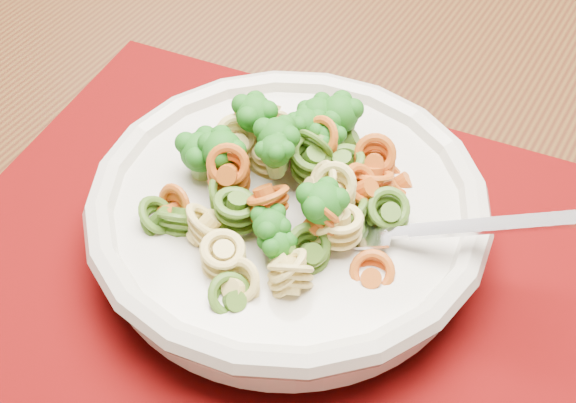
# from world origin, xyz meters

# --- Properties ---
(dining_table) EXTENTS (1.44, 1.15, 0.70)m
(dining_table) POSITION_xyz_m (0.20, -0.46, 0.60)
(dining_table) COLOR #4C3115
(dining_table) RESTS_ON ground
(placemat) EXTENTS (0.49, 0.42, 0.00)m
(placemat) POSITION_xyz_m (0.12, -0.52, 0.70)
(placemat) COLOR #530306
(placemat) RESTS_ON dining_table
(pasta_bowl) EXTENTS (0.27, 0.27, 0.05)m
(pasta_bowl) POSITION_xyz_m (0.12, -0.51, 0.73)
(pasta_bowl) COLOR beige
(pasta_bowl) RESTS_ON placemat
(pasta_broccoli_heap) EXTENTS (0.23, 0.23, 0.06)m
(pasta_broccoli_heap) POSITION_xyz_m (0.12, -0.51, 0.75)
(pasta_broccoli_heap) COLOR #D9CC6B
(pasta_broccoli_heap) RESTS_ON pasta_bowl
(fork) EXTENTS (0.18, 0.03, 0.08)m
(fork) POSITION_xyz_m (0.18, -0.53, 0.75)
(fork) COLOR silver
(fork) RESTS_ON pasta_bowl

